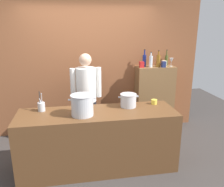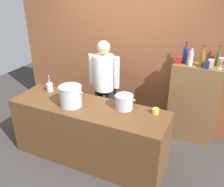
# 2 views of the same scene
# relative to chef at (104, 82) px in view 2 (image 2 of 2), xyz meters

# --- Properties ---
(ground_plane) EXTENTS (8.00, 8.00, 0.00)m
(ground_plane) POSITION_rel_chef_xyz_m (0.11, -0.75, -0.96)
(ground_plane) COLOR #383330
(brick_back_panel) EXTENTS (4.40, 0.10, 3.00)m
(brick_back_panel) POSITION_rel_chef_xyz_m (0.11, 0.65, 0.54)
(brick_back_panel) COLOR brown
(brick_back_panel) RESTS_ON ground_plane
(prep_counter) EXTENTS (2.30, 0.70, 0.90)m
(prep_counter) POSITION_rel_chef_xyz_m (0.11, -0.75, -0.51)
(prep_counter) COLOR brown
(prep_counter) RESTS_ON ground_plane
(bar_cabinet) EXTENTS (0.76, 0.32, 1.32)m
(bar_cabinet) POSITION_rel_chef_xyz_m (1.41, 0.44, -0.30)
(bar_cabinet) COLOR brown
(bar_cabinet) RESTS_ON ground_plane
(chef) EXTENTS (0.53, 0.37, 1.66)m
(chef) POSITION_rel_chef_xyz_m (0.00, 0.00, 0.00)
(chef) COLOR black
(chef) RESTS_ON ground_plane
(stockpot_large) EXTENTS (0.38, 0.32, 0.29)m
(stockpot_large) POSITION_rel_chef_xyz_m (-0.11, -0.82, 0.08)
(stockpot_large) COLOR #B7BABF
(stockpot_large) RESTS_ON prep_counter
(stockpot_small) EXTENTS (0.31, 0.25, 0.20)m
(stockpot_small) POSITION_rel_chef_xyz_m (0.60, -0.59, 0.04)
(stockpot_small) COLOR #B7BABF
(stockpot_small) RESTS_ON prep_counter
(utensil_crock) EXTENTS (0.10, 0.10, 0.30)m
(utensil_crock) POSITION_rel_chef_xyz_m (-0.69, -0.56, 0.01)
(utensil_crock) COLOR #B7BABF
(utensil_crock) RESTS_ON prep_counter
(butter_jar) EXTENTS (0.09, 0.09, 0.07)m
(butter_jar) POSITION_rel_chef_xyz_m (1.04, -0.54, -0.03)
(butter_jar) COLOR yellow
(butter_jar) RESTS_ON prep_counter
(wine_bottle_amber) EXTENTS (0.07, 0.07, 0.32)m
(wine_bottle_amber) POSITION_rel_chef_xyz_m (1.44, 0.42, 0.48)
(wine_bottle_amber) COLOR #8C5919
(wine_bottle_amber) RESTS_ON bar_cabinet
(wine_bottle_clear) EXTENTS (0.07, 0.07, 0.29)m
(wine_bottle_clear) POSITION_rel_chef_xyz_m (1.28, 0.39, 0.47)
(wine_bottle_clear) COLOR silver
(wine_bottle_clear) RESTS_ON bar_cabinet
(wine_bottle_olive) EXTENTS (0.06, 0.06, 0.31)m
(wine_bottle_olive) POSITION_rel_chef_xyz_m (1.66, 0.54, 0.47)
(wine_bottle_olive) COLOR #475123
(wine_bottle_olive) RESTS_ON bar_cabinet
(wine_bottle_cobalt) EXTENTS (0.07, 0.07, 0.34)m
(wine_bottle_cobalt) POSITION_rel_chef_xyz_m (1.18, 0.48, 0.48)
(wine_bottle_cobalt) COLOR navy
(wine_bottle_cobalt) RESTS_ON bar_cabinet
(wine_glass_wide) EXTENTS (0.08, 0.08, 0.17)m
(wine_glass_wide) POSITION_rel_chef_xyz_m (1.71, 0.42, 0.47)
(wine_glass_wide) COLOR silver
(wine_glass_wide) RESTS_ON bar_cabinet
(spice_tin_cream) EXTENTS (0.08, 0.08, 0.11)m
(spice_tin_cream) POSITION_rel_chef_xyz_m (1.57, 0.45, 0.41)
(spice_tin_cream) COLOR beige
(spice_tin_cream) RESTS_ON bar_cabinet
(spice_tin_red) EXTENTS (0.08, 0.08, 0.11)m
(spice_tin_red) POSITION_rel_chef_xyz_m (1.10, 0.39, 0.41)
(spice_tin_red) COLOR red
(spice_tin_red) RESTS_ON bar_cabinet
(spice_tin_navy) EXTENTS (0.07, 0.07, 0.11)m
(spice_tin_navy) POSITION_rel_chef_xyz_m (1.52, 0.34, 0.41)
(spice_tin_navy) COLOR navy
(spice_tin_navy) RESTS_ON bar_cabinet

